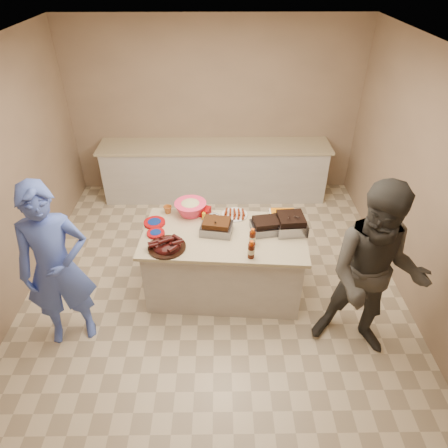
{
  "coord_description": "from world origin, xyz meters",
  "views": [
    {
      "loc": [
        0.08,
        -3.56,
        3.47
      ],
      "look_at": [
        0.12,
        -0.0,
        0.95
      ],
      "focal_mm": 32.0,
      "sensor_mm": 36.0,
      "label": 1
    }
  ],
  "objects_px": {
    "guest_blue": "(77,332)",
    "guest_gray": "(355,342)",
    "bbq_bottle_b": "(252,244)",
    "island": "(224,290)",
    "coleslaw_bowl": "(191,214)",
    "rib_platter": "(167,248)",
    "bbq_bottle_a": "(251,257)",
    "mustard_bottle": "(204,219)",
    "plastic_cup": "(168,213)",
    "roasting_pan": "(290,230)"
  },
  "relations": [
    {
      "from": "plastic_cup",
      "to": "guest_blue",
      "type": "distance_m",
      "value": 1.65
    },
    {
      "from": "plastic_cup",
      "to": "island",
      "type": "bearing_deg",
      "value": -32.94
    },
    {
      "from": "island",
      "to": "bbq_bottle_a",
      "type": "relative_size",
      "value": 8.74
    },
    {
      "from": "rib_platter",
      "to": "guest_blue",
      "type": "distance_m",
      "value": 1.38
    },
    {
      "from": "bbq_bottle_a",
      "to": "mustard_bottle",
      "type": "height_order",
      "value": "bbq_bottle_a"
    },
    {
      "from": "coleslaw_bowl",
      "to": "bbq_bottle_a",
      "type": "xyz_separation_m",
      "value": [
        0.66,
        -0.8,
        0.0
      ]
    },
    {
      "from": "rib_platter",
      "to": "island",
      "type": "bearing_deg",
      "value": 21.33
    },
    {
      "from": "island",
      "to": "plastic_cup",
      "type": "xyz_separation_m",
      "value": [
        -0.66,
        0.43,
        0.85
      ]
    },
    {
      "from": "roasting_pan",
      "to": "guest_blue",
      "type": "bearing_deg",
      "value": -168.12
    },
    {
      "from": "bbq_bottle_b",
      "to": "guest_blue",
      "type": "relative_size",
      "value": 0.11
    },
    {
      "from": "guest_blue",
      "to": "guest_gray",
      "type": "bearing_deg",
      "value": -18.87
    },
    {
      "from": "bbq_bottle_b",
      "to": "plastic_cup",
      "type": "bearing_deg",
      "value": 147.19
    },
    {
      "from": "coleslaw_bowl",
      "to": "guest_blue",
      "type": "xyz_separation_m",
      "value": [
        -1.23,
        -1.03,
        -0.85
      ]
    },
    {
      "from": "plastic_cup",
      "to": "guest_gray",
      "type": "xyz_separation_m",
      "value": [
        2.04,
        -1.22,
        -0.85
      ]
    },
    {
      "from": "bbq_bottle_a",
      "to": "bbq_bottle_b",
      "type": "xyz_separation_m",
      "value": [
        0.03,
        0.21,
        0.0
      ]
    },
    {
      "from": "roasting_pan",
      "to": "guest_gray",
      "type": "bearing_deg",
      "value": -57.54
    },
    {
      "from": "rib_platter",
      "to": "mustard_bottle",
      "type": "distance_m",
      "value": 0.64
    },
    {
      "from": "island",
      "to": "bbq_bottle_b",
      "type": "height_order",
      "value": "bbq_bottle_b"
    },
    {
      "from": "bbq_bottle_b",
      "to": "plastic_cup",
      "type": "xyz_separation_m",
      "value": [
        -0.95,
        0.61,
        0.0
      ]
    },
    {
      "from": "roasting_pan",
      "to": "mustard_bottle",
      "type": "bearing_deg",
      "value": 162.58
    },
    {
      "from": "mustard_bottle",
      "to": "guest_blue",
      "type": "relative_size",
      "value": 0.06
    },
    {
      "from": "coleslaw_bowl",
      "to": "rib_platter",
      "type": "bearing_deg",
      "value": -108.46
    },
    {
      "from": "bbq_bottle_a",
      "to": "mustard_bottle",
      "type": "distance_m",
      "value": 0.85
    },
    {
      "from": "bbq_bottle_b",
      "to": "island",
      "type": "bearing_deg",
      "value": 147.49
    },
    {
      "from": "plastic_cup",
      "to": "bbq_bottle_b",
      "type": "bearing_deg",
      "value": -32.81
    },
    {
      "from": "coleslaw_bowl",
      "to": "guest_blue",
      "type": "relative_size",
      "value": 0.2
    },
    {
      "from": "rib_platter",
      "to": "guest_blue",
      "type": "bearing_deg",
      "value": -159.08
    },
    {
      "from": "guest_gray",
      "to": "coleslaw_bowl",
      "type": "bearing_deg",
      "value": 163.95
    },
    {
      "from": "island",
      "to": "guest_gray",
      "type": "height_order",
      "value": "island"
    },
    {
      "from": "guest_blue",
      "to": "guest_gray",
      "type": "xyz_separation_m",
      "value": [
        2.99,
        -0.18,
        0.0
      ]
    },
    {
      "from": "bbq_bottle_a",
      "to": "guest_gray",
      "type": "bearing_deg",
      "value": -19.85
    },
    {
      "from": "island",
      "to": "plastic_cup",
      "type": "bearing_deg",
      "value": 151.33
    },
    {
      "from": "bbq_bottle_b",
      "to": "guest_gray",
      "type": "distance_m",
      "value": 1.51
    },
    {
      "from": "mustard_bottle",
      "to": "plastic_cup",
      "type": "bearing_deg",
      "value": 161.95
    },
    {
      "from": "roasting_pan",
      "to": "bbq_bottle_b",
      "type": "height_order",
      "value": "bbq_bottle_b"
    },
    {
      "from": "bbq_bottle_b",
      "to": "bbq_bottle_a",
      "type": "bearing_deg",
      "value": -97.09
    },
    {
      "from": "coleslaw_bowl",
      "to": "bbq_bottle_a",
      "type": "bearing_deg",
      "value": -50.77
    },
    {
      "from": "guest_blue",
      "to": "island",
      "type": "bearing_deg",
      "value": 5.58
    },
    {
      "from": "island",
      "to": "guest_gray",
      "type": "bearing_deg",
      "value": -25.78
    },
    {
      "from": "bbq_bottle_a",
      "to": "rib_platter",
      "type": "bearing_deg",
      "value": 169.43
    },
    {
      "from": "bbq_bottle_a",
      "to": "plastic_cup",
      "type": "distance_m",
      "value": 1.24
    },
    {
      "from": "bbq_bottle_a",
      "to": "guest_blue",
      "type": "distance_m",
      "value": 2.08
    },
    {
      "from": "rib_platter",
      "to": "bbq_bottle_a",
      "type": "height_order",
      "value": "bbq_bottle_a"
    },
    {
      "from": "rib_platter",
      "to": "coleslaw_bowl",
      "type": "xyz_separation_m",
      "value": [
        0.21,
        0.64,
        0.0
      ]
    },
    {
      "from": "bbq_bottle_b",
      "to": "guest_gray",
      "type": "xyz_separation_m",
      "value": [
        1.09,
        -0.61,
        -0.85
      ]
    },
    {
      "from": "bbq_bottle_a",
      "to": "island",
      "type": "bearing_deg",
      "value": 124.05
    },
    {
      "from": "bbq_bottle_b",
      "to": "rib_platter",
      "type": "bearing_deg",
      "value": -176.98
    },
    {
      "from": "bbq_bottle_a",
      "to": "bbq_bottle_b",
      "type": "height_order",
      "value": "bbq_bottle_a"
    },
    {
      "from": "bbq_bottle_b",
      "to": "coleslaw_bowl",
      "type": "bearing_deg",
      "value": 138.95
    },
    {
      "from": "mustard_bottle",
      "to": "guest_gray",
      "type": "relative_size",
      "value": 0.06
    }
  ]
}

